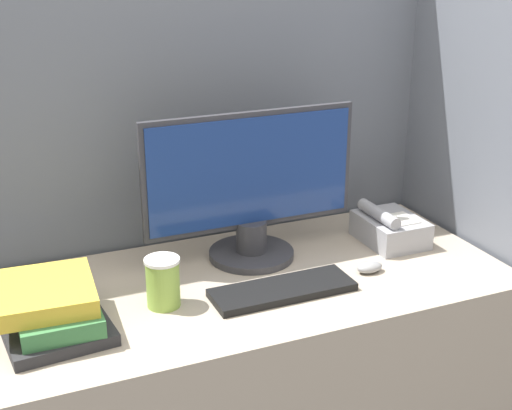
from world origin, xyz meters
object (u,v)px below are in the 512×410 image
Objects in this scene: monitor at (251,193)px; keyboard at (283,290)px; book_stack at (52,309)px; desk_telephone at (389,228)px; mouse at (370,267)px; coffee_cup at (163,282)px.

monitor is 1.65× the size of keyboard.
keyboard is at bearing -4.94° from book_stack.
desk_telephone is (0.99, 0.12, -0.01)m from book_stack.
monitor is at bearing 139.46° from mouse.
monitor reaches higher than desk_telephone.
book_stack is at bearing -177.87° from coffee_cup.
coffee_cup is at bearing -171.20° from desk_telephone.
desk_telephone is at bearing 7.02° from book_stack.
book_stack is at bearing 177.82° from mouse.
mouse is (0.26, -0.22, -0.18)m from monitor.
desk_telephone is (0.16, 0.15, 0.03)m from mouse.
coffee_cup is at bearing 168.79° from keyboard.
monitor is 0.62m from book_stack.
keyboard is at bearing -11.21° from coffee_cup.
coffee_cup is (-0.29, 0.06, 0.05)m from keyboard.
book_stack is (-0.57, -0.19, -0.14)m from monitor.
mouse is 0.22m from desk_telephone.
mouse is at bearing -4.22° from coffee_cup.
book_stack is (-0.27, -0.01, -0.01)m from coffee_cup.
book_stack is at bearing -161.97° from monitor.
monitor is 0.30m from keyboard.
book_stack reaches higher than keyboard.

